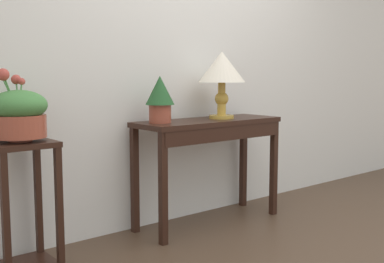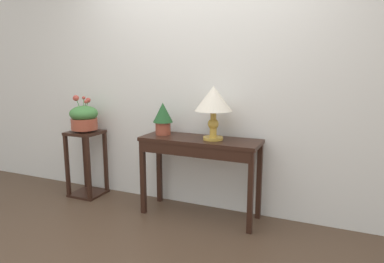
% 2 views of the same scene
% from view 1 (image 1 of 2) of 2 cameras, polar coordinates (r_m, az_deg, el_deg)
% --- Properties ---
extents(back_wall_with_art, '(9.00, 0.10, 2.80)m').
position_cam_1_polar(back_wall_with_art, '(3.66, -1.91, 11.60)').
color(back_wall_with_art, silver).
rests_on(back_wall_with_art, ground).
extents(console_table, '(1.13, 0.39, 0.77)m').
position_cam_1_polar(console_table, '(3.49, 2.20, -0.54)').
color(console_table, black).
rests_on(console_table, ground).
extents(table_lamp, '(0.34, 0.34, 0.49)m').
position_cam_1_polar(table_lamp, '(3.56, 3.52, 7.17)').
color(table_lamp, gold).
rests_on(table_lamp, console_table).
extents(potted_plant_on_console, '(0.19, 0.19, 0.31)m').
position_cam_1_polar(potted_plant_on_console, '(3.25, -3.79, 4.11)').
color(potted_plant_on_console, '#9E4733').
rests_on(potted_plant_on_console, console_table).
extents(pedestal_stand_left, '(0.34, 0.34, 0.73)m').
position_cam_1_polar(pedestal_stand_left, '(2.86, -19.22, -8.32)').
color(pedestal_stand_left, black).
rests_on(pedestal_stand_left, ground).
extents(planter_bowl_wide, '(0.30, 0.30, 0.39)m').
position_cam_1_polar(planter_bowl_wide, '(2.78, -19.65, 2.05)').
color(planter_bowl_wide, '#9E4733').
rests_on(planter_bowl_wide, pedestal_stand_left).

